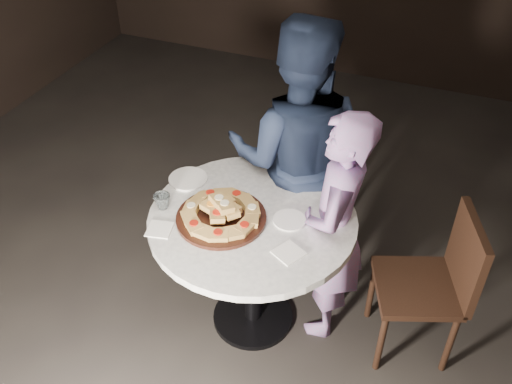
% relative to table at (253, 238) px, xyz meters
% --- Properties ---
extents(floor, '(7.00, 7.00, 0.00)m').
position_rel_table_xyz_m(floor, '(-0.14, -0.04, -0.68)').
color(floor, black).
rests_on(floor, ground).
extents(table, '(1.43, 1.43, 0.84)m').
position_rel_table_xyz_m(table, '(0.00, 0.00, 0.00)').
color(table, black).
rests_on(table, ground).
extents(serving_board, '(0.57, 0.57, 0.02)m').
position_rel_table_xyz_m(serving_board, '(-0.15, -0.08, 0.17)').
color(serving_board, black).
rests_on(serving_board, table).
extents(focaccia_pile, '(0.43, 0.43, 0.11)m').
position_rel_table_xyz_m(focaccia_pile, '(-0.14, -0.08, 0.21)').
color(focaccia_pile, '#AA8141').
rests_on(focaccia_pile, serving_board).
extents(plate_left, '(0.26, 0.26, 0.01)m').
position_rel_table_xyz_m(plate_left, '(-0.47, 0.16, 0.16)').
color(plate_left, white).
rests_on(plate_left, table).
extents(plate_right, '(0.20, 0.20, 0.01)m').
position_rel_table_xyz_m(plate_right, '(0.19, 0.04, 0.16)').
color(plate_right, white).
rests_on(plate_right, table).
extents(water_glass, '(0.12, 0.12, 0.08)m').
position_rel_table_xyz_m(water_glass, '(-0.48, -0.11, 0.20)').
color(water_glass, silver).
rests_on(water_glass, table).
extents(napkin_near, '(0.15, 0.15, 0.01)m').
position_rel_table_xyz_m(napkin_near, '(-0.41, -0.28, 0.16)').
color(napkin_near, white).
rests_on(napkin_near, table).
extents(napkin_far, '(0.18, 0.18, 0.01)m').
position_rel_table_xyz_m(napkin_far, '(0.27, -0.19, 0.16)').
color(napkin_far, white).
rests_on(napkin_far, table).
extents(chair_far, '(0.49, 0.51, 0.96)m').
position_rel_table_xyz_m(chair_far, '(0.06, 1.06, -0.13)').
color(chair_far, black).
rests_on(chair_far, ground).
extents(chair_right, '(0.59, 0.57, 0.94)m').
position_rel_table_xyz_m(chair_right, '(0.99, 0.21, -0.14)').
color(chair_right, black).
rests_on(chair_right, ground).
extents(diner_navy, '(0.97, 0.83, 1.75)m').
position_rel_table_xyz_m(diner_navy, '(0.05, 0.57, 0.19)').
color(diner_navy, '#141D32').
rests_on(diner_navy, ground).
extents(diner_teal, '(0.39, 0.56, 1.46)m').
position_rel_table_xyz_m(diner_teal, '(0.41, 0.17, 0.05)').
color(diner_teal, '#8669A2').
rests_on(diner_teal, ground).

